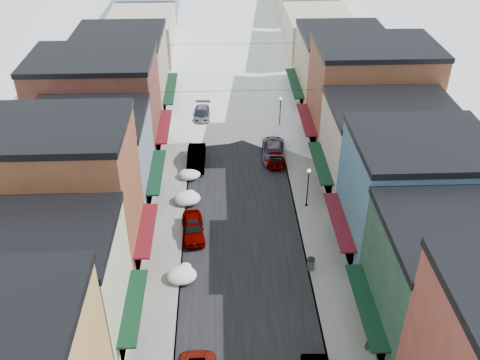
{
  "coord_description": "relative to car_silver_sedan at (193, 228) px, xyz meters",
  "views": [
    {
      "loc": [
        -1.64,
        -12.42,
        29.07
      ],
      "look_at": [
        0.0,
        28.08,
        2.7
      ],
      "focal_mm": 40.0,
      "sensor_mm": 36.0,
      "label": 1
    }
  ],
  "objects": [
    {
      "name": "curb_right",
      "position": [
        9.25,
        36.31,
        -0.7
      ],
      "size": [
        0.1,
        160.0,
        0.15
      ],
      "primitive_type": "cube",
      "color": "slate",
      "rests_on": "ground"
    },
    {
      "name": "bldg_l_tan",
      "position": [
        -8.99,
        24.31,
        4.23
      ],
      "size": [
        11.3,
        11.2,
        10.0
      ],
      "color": "tan",
      "rests_on": "ground"
    },
    {
      "name": "snow_pile_mid",
      "position": [
        -0.68,
        4.9,
        -0.28
      ],
      "size": [
        2.47,
        2.72,
        1.04
      ],
      "color": "white",
      "rests_on": "ground"
    },
    {
      "name": "car_silver_sedan",
      "position": [
        0.0,
        0.0,
        0.0
      ],
      "size": [
        2.25,
        4.71,
        1.55
      ],
      "primitive_type": "imported",
      "rotation": [
        0.0,
        0.0,
        0.09
      ],
      "color": "#AAAEB3",
      "rests_on": "ground"
    },
    {
      "name": "bldg_l_brick_far",
      "position": [
        -9.99,
        14.31,
        4.73
      ],
      "size": [
        13.3,
        9.2,
        11.0
      ],
      "color": "maroon",
      "rests_on": "ground"
    },
    {
      "name": "bldg_r_brick_far",
      "position": [
        18.39,
        15.31,
        4.98
      ],
      "size": [
        13.3,
        9.2,
        11.5
      ],
      "color": "brown",
      "rests_on": "ground"
    },
    {
      "name": "bldg_r_green",
      "position": [
        17.39,
        -11.69,
        3.98
      ],
      "size": [
        11.3,
        9.2,
        9.5
      ],
      "color": "#1C3B2B",
      "rests_on": "ground"
    },
    {
      "name": "bldg_l_brick_near",
      "position": [
        -9.49,
        -3.19,
        5.48
      ],
      "size": [
        12.3,
        8.2,
        12.5
      ],
      "color": "brown",
      "rests_on": "ground"
    },
    {
      "name": "car_black_sedan",
      "position": [
        8.12,
        13.24,
        0.08
      ],
      "size": [
        2.85,
        6.06,
        1.71
      ],
      "primitive_type": "imported",
      "rotation": [
        0.0,
        0.0,
        3.06
      ],
      "color": "black",
      "rests_on": "ground"
    },
    {
      "name": "car_gray_suv",
      "position": [
        8.07,
        12.02,
        0.03
      ],
      "size": [
        2.31,
        4.91,
        1.62
      ],
      "primitive_type": "imported",
      "rotation": [
        0.0,
        0.0,
        3.23
      ],
      "color": "#9C9EA5",
      "rests_on": "ground"
    },
    {
      "name": "bldg_r_blue",
      "position": [
        17.39,
        -2.69,
        4.48
      ],
      "size": [
        11.3,
        9.2,
        10.5
      ],
      "color": "#335A73",
      "rests_on": "ground"
    },
    {
      "name": "car_lane_silver",
      "position": [
        3.6,
        27.32,
        -0.1
      ],
      "size": [
        1.95,
        4.11,
        1.36
      ],
      "primitive_type": "imported",
      "rotation": [
        0.0,
        0.0,
        0.09
      ],
      "color": "gray",
      "rests_on": "ground"
    },
    {
      "name": "snow_pile_far",
      "position": [
        -0.64,
        9.19,
        -0.33
      ],
      "size": [
        2.19,
        2.55,
        0.93
      ],
      "color": "white",
      "rests_on": "ground"
    },
    {
      "name": "snow_pile_near",
      "position": [
        -0.68,
        -5.4,
        -0.3
      ],
      "size": [
        2.34,
        2.64,
        0.99
      ],
      "color": "white",
      "rests_on": "ground"
    },
    {
      "name": "sidewalk_right",
      "position": [
        10.8,
        36.31,
        -0.7
      ],
      "size": [
        3.2,
        160.0,
        0.15
      ],
      "primitive_type": "cube",
      "color": "gray",
      "rests_on": "ground"
    },
    {
      "name": "bldg_l_grayblue",
      "position": [
        -8.99,
        5.31,
        3.73
      ],
      "size": [
        11.3,
        9.2,
        9.0
      ],
      "color": "slate",
      "rests_on": "ground"
    },
    {
      "name": "car_silver_wagon",
      "position": [
        0.35,
        22.03,
        -0.03
      ],
      "size": [
        2.33,
        5.24,
        1.5
      ],
      "primitive_type": "imported",
      "rotation": [
        0.0,
        0.0,
        -0.05
      ],
      "color": "#AEB1B7",
      "rests_on": "ground"
    },
    {
      "name": "trash_can",
      "position": [
        9.4,
        -4.8,
        -0.1
      ],
      "size": [
        0.61,
        0.61,
        1.04
      ],
      "color": "#57595C",
      "rests_on": "sidewalk_right"
    },
    {
      "name": "bldg_l_cream",
      "position": [
        -8.99,
        -11.19,
        3.98
      ],
      "size": [
        11.3,
        8.2,
        9.5
      ],
      "color": "beige",
      "rests_on": "ground"
    },
    {
      "name": "distant_blocks",
      "position": [
        4.2,
        59.31,
        3.22
      ],
      "size": [
        34.0,
        55.0,
        8.0
      ],
      "color": "gray",
      "rests_on": "ground"
    },
    {
      "name": "streetlamp_far",
      "position": [
        9.4,
        19.17,
        1.87
      ],
      "size": [
        0.33,
        0.33,
        3.96
      ],
      "color": "black",
      "rests_on": "sidewalk_right"
    },
    {
      "name": "bldg_r_cream",
      "position": [
        17.89,
        6.31,
        3.73
      ],
      "size": [
        12.3,
        9.2,
        9.0
      ],
      "color": "#B2A48F",
      "rests_on": "ground"
    },
    {
      "name": "curb_left",
      "position": [
        -0.85,
        36.31,
        -0.7
      ],
      "size": [
        0.1,
        160.0,
        0.15
      ],
      "primitive_type": "cube",
      "color": "slate",
      "rests_on": "ground"
    },
    {
      "name": "streetlamp_near",
      "position": [
        10.32,
        3.74,
        1.87
      ],
      "size": [
        0.33,
        0.33,
        3.96
      ],
      "color": "black",
      "rests_on": "sidewalk_right"
    },
    {
      "name": "road",
      "position": [
        4.2,
        36.31,
        -0.77
      ],
      "size": [
        10.0,
        160.0,
        0.01
      ],
      "primitive_type": "cube",
      "color": "black",
      "rests_on": "ground"
    },
    {
      "name": "bldg_r_tan",
      "position": [
        17.39,
        25.31,
        3.98
      ],
      "size": [
        11.3,
        11.2,
        9.5
      ],
      "color": "tan",
      "rests_on": "ground"
    },
    {
      "name": "car_dark_hatch",
      "position": [
        -0.04,
        11.69,
        0.06
      ],
      "size": [
        1.87,
        5.11,
        1.67
      ],
      "primitive_type": "imported",
      "rotation": [
        0.0,
        0.0,
        -0.02
      ],
      "color": "black",
      "rests_on": "ground"
    },
    {
      "name": "overhead_cables",
      "position": [
        4.2,
        23.81,
        5.42
      ],
      "size": [
        16.4,
        15.04,
        0.04
      ],
      "color": "black",
      "rests_on": "ground"
    },
    {
      "name": "car_lane_white",
      "position": [
        6.26,
        48.17,
        0.03
      ],
      "size": [
        3.21,
        6.01,
        1.61
      ],
      "primitive_type": "imported",
      "rotation": [
        0.0,
        0.0,
        3.04
      ],
      "color": "white",
      "rests_on": "ground"
    },
    {
      "name": "planter_far",
      "position": [
        11.98,
        -12.72,
        -0.31
      ],
      "size": [
        0.5,
        0.5,
        0.63
      ],
      "primitive_type": "imported",
      "rotation": [
        0.0,
        0.0,
        0.85
      ],
      "color": "#2A5627",
      "rests_on": "sidewalk_right"
    },
    {
      "name": "sidewalk_left",
      "position": [
        -2.4,
        36.31,
        -0.7
      ],
      "size": [
        3.2,
        160.0,
        0.15
      ],
      "primitive_type": "cube",
      "color": "gray",
      "rests_on": "ground"
    }
  ]
}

